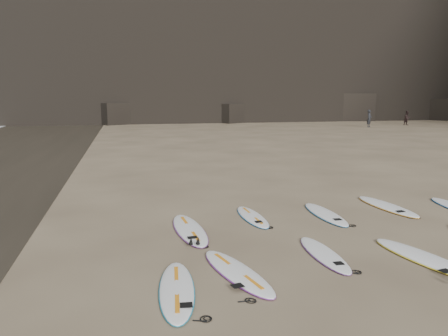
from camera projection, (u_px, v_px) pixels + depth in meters
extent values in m
plane|color=#897559|center=(352.00, 256.00, 9.37)|extent=(240.00, 240.00, 0.00)
cube|color=black|center=(229.00, 113.00, 54.20)|extent=(4.23, 4.46, 2.33)
cube|color=black|center=(349.00, 107.00, 58.78)|extent=(5.95, 5.19, 3.59)
cube|color=black|center=(443.00, 109.00, 59.76)|extent=(5.31, 5.56, 2.88)
cube|color=black|center=(112.00, 114.00, 51.12)|extent=(4.49, 4.76, 2.49)
ellipsoid|color=white|center=(177.00, 289.00, 7.66)|extent=(0.86, 2.55, 0.09)
ellipsoid|color=white|center=(237.00, 271.00, 8.42)|extent=(1.21, 2.64, 0.09)
ellipsoid|color=white|center=(324.00, 254.00, 9.38)|extent=(0.60, 2.29, 0.08)
ellipsoid|color=white|center=(426.00, 258.00, 9.10)|extent=(1.19, 2.82, 0.10)
ellipsoid|color=white|center=(190.00, 229.00, 11.06)|extent=(0.83, 2.83, 0.10)
ellipsoid|color=white|center=(252.00, 216.00, 12.25)|extent=(0.61, 2.32, 0.08)
ellipsoid|color=white|center=(325.00, 214.00, 12.51)|extent=(0.65, 2.55, 0.09)
ellipsoid|color=white|center=(387.00, 206.00, 13.37)|extent=(0.87, 2.78, 0.10)
imported|color=black|center=(369.00, 118.00, 46.50)|extent=(0.80, 0.78, 1.86)
imported|color=black|center=(407.00, 118.00, 49.49)|extent=(0.88, 0.74, 1.62)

